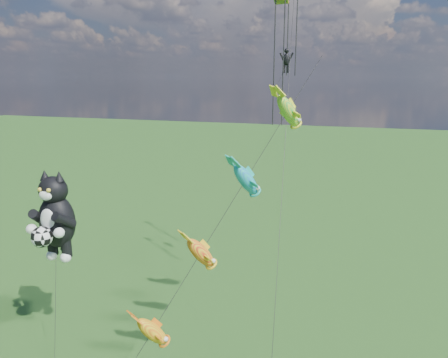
% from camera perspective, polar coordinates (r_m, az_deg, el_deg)
% --- Properties ---
extents(cat_kite_rig, '(3.00, 4.31, 12.51)m').
position_cam_1_polar(cat_kite_rig, '(30.06, -21.26, -4.55)').
color(cat_kite_rig, brown).
rests_on(cat_kite_rig, ground).
extents(fish_windsock_rig, '(9.74, 12.79, 19.43)m').
position_cam_1_polar(fish_windsock_rig, '(23.56, -0.13, -4.95)').
color(fish_windsock_rig, brown).
rests_on(fish_windsock_rig, ground).
extents(parafoil_rig, '(3.34, 17.32, 27.45)m').
position_cam_1_polar(parafoil_rig, '(31.84, 8.18, 16.41)').
color(parafoil_rig, brown).
rests_on(parafoil_rig, ground).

